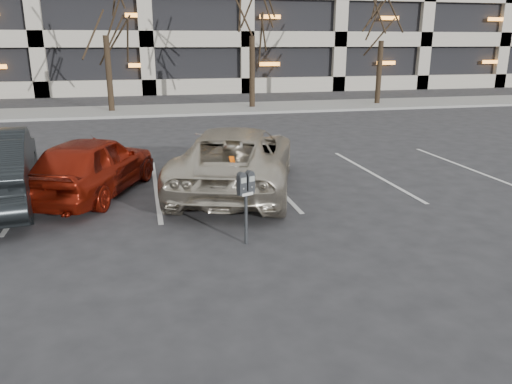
# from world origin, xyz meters

# --- Properties ---
(ground) EXTENTS (140.00, 140.00, 0.00)m
(ground) POSITION_xyz_m (0.00, 0.00, 0.00)
(ground) COLOR #28282B
(ground) RESTS_ON ground
(sidewalk) EXTENTS (80.00, 4.00, 0.12)m
(sidewalk) POSITION_xyz_m (0.00, 16.00, 0.06)
(sidewalk) COLOR gray
(sidewalk) RESTS_ON ground
(stall_lines) EXTENTS (16.90, 5.20, 0.00)m
(stall_lines) POSITION_xyz_m (-1.40, 2.30, 0.01)
(stall_lines) COLOR silver
(stall_lines) RESTS_ON ground
(parking_meter) EXTENTS (0.34, 0.24, 1.25)m
(parking_meter) POSITION_xyz_m (-0.02, -1.55, 0.96)
(parking_meter) COLOR black
(parking_meter) RESTS_ON ground
(suv_silver) EXTENTS (3.96, 5.82, 1.49)m
(suv_silver) POSITION_xyz_m (0.43, 1.72, 0.74)
(suv_silver) COLOR beige
(suv_silver) RESTS_ON ground
(car_red) EXTENTS (3.03, 4.35, 1.38)m
(car_red) POSITION_xyz_m (-2.76, 2.01, 0.69)
(car_red) COLOR maroon
(car_red) RESTS_ON ground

